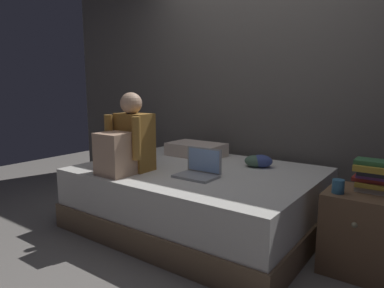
{
  "coord_description": "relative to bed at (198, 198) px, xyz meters",
  "views": [
    {
      "loc": [
        1.46,
        -2.08,
        1.22
      ],
      "look_at": [
        -0.12,
        0.1,
        0.77
      ],
      "focal_mm": 32.18,
      "sensor_mm": 36.0,
      "label": 1
    }
  ],
  "objects": [
    {
      "name": "laptop",
      "position": [
        0.16,
        -0.22,
        0.32
      ],
      "size": [
        0.32,
        0.23,
        0.22
      ],
      "color": "#9EA0A5",
      "rests_on": "bed"
    },
    {
      "name": "wall_back",
      "position": [
        0.2,
        0.9,
        1.09
      ],
      "size": [
        5.6,
        0.1,
        2.7
      ],
      "primitive_type": "cube",
      "color": "#605B56",
      "rests_on": "ground_plane"
    },
    {
      "name": "book_stack",
      "position": [
        1.34,
        0.07,
        0.39
      ],
      "size": [
        0.23,
        0.18,
        0.21
      ],
      "color": "beige",
      "rests_on": "nightstand"
    },
    {
      "name": "mug",
      "position": [
        1.17,
        -0.1,
        0.33
      ],
      "size": [
        0.08,
        0.08,
        0.09
      ],
      "primitive_type": "cylinder",
      "color": "teal",
      "rests_on": "nightstand"
    },
    {
      "name": "person_sitting",
      "position": [
        -0.41,
        -0.43,
        0.51
      ],
      "size": [
        0.39,
        0.44,
        0.66
      ],
      "color": "olive",
      "rests_on": "bed"
    },
    {
      "name": "clothes_pile",
      "position": [
        0.4,
        0.36,
        0.32
      ],
      "size": [
        0.24,
        0.19,
        0.11
      ],
      "color": "#3D4C8E",
      "rests_on": "bed"
    },
    {
      "name": "ground_plane",
      "position": [
        0.2,
        -0.3,
        -0.26
      ],
      "size": [
        8.0,
        8.0,
        0.0
      ],
      "primitive_type": "plane",
      "color": "gray"
    },
    {
      "name": "bed",
      "position": [
        0.0,
        0.0,
        0.0
      ],
      "size": [
        2.0,
        1.5,
        0.52
      ],
      "color": "#7A6047",
      "rests_on": "ground_plane"
    },
    {
      "name": "pillow",
      "position": [
        -0.33,
        0.45,
        0.33
      ],
      "size": [
        0.56,
        0.36,
        0.13
      ],
      "primitive_type": "cube",
      "color": "beige",
      "rests_on": "bed"
    },
    {
      "name": "nightstand",
      "position": [
        1.3,
        0.02,
        0.01
      ],
      "size": [
        0.44,
        0.46,
        0.54
      ],
      "color": "brown",
      "rests_on": "ground_plane"
    }
  ]
}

